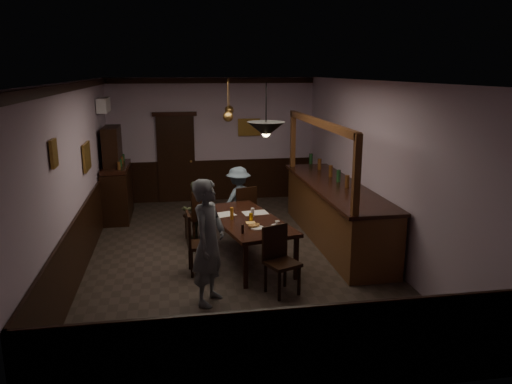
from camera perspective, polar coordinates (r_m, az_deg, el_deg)
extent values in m
cube|color=#2D2621|center=(8.81, -2.59, -7.37)|extent=(5.00, 8.00, 0.01)
cube|color=white|center=(8.22, -2.82, 12.57)|extent=(5.00, 8.00, 0.01)
cube|color=#B99FB7|center=(12.31, -4.98, 5.94)|extent=(5.00, 0.01, 3.00)
cube|color=#B99FB7|center=(4.59, 3.45, -7.66)|extent=(5.00, 0.01, 3.00)
cube|color=#B99FB7|center=(8.46, -19.75, 1.57)|extent=(0.01, 8.00, 3.00)
cube|color=#B99FB7|center=(9.03, 13.27, 2.74)|extent=(0.01, 8.00, 3.00)
cube|color=black|center=(8.38, -1.12, -3.23)|extent=(1.48, 2.37, 0.06)
cube|color=black|center=(7.47, -1.21, -8.48)|extent=(0.07, 0.07, 0.69)
cube|color=black|center=(7.79, 4.60, -7.54)|extent=(0.07, 0.07, 0.69)
cube|color=black|center=(9.28, -5.87, -4.02)|extent=(0.07, 0.07, 0.69)
cube|color=black|center=(9.55, -1.04, -3.44)|extent=(0.07, 0.07, 0.69)
cube|color=black|center=(9.54, -6.64, -2.82)|extent=(0.56, 0.56, 0.05)
cube|color=black|center=(9.30, -6.17, -1.48)|extent=(0.41, 0.20, 0.51)
cube|color=black|center=(9.83, -6.13, -3.76)|extent=(0.04, 0.04, 0.44)
cube|color=black|center=(9.70, -7.98, -4.08)|extent=(0.04, 0.04, 0.44)
cube|color=black|center=(9.54, -5.20, -4.30)|extent=(0.04, 0.04, 0.44)
cube|color=black|center=(9.39, -7.10, -4.64)|extent=(0.04, 0.04, 0.44)
cube|color=black|center=(9.82, -1.59, -2.26)|extent=(0.54, 0.54, 0.05)
cube|color=black|center=(9.58, -1.10, -0.97)|extent=(0.42, 0.17, 0.51)
cube|color=black|center=(10.11, -1.13, -3.20)|extent=(0.04, 0.04, 0.44)
cube|color=black|center=(9.97, -2.92, -3.46)|extent=(0.04, 0.04, 0.44)
cube|color=black|center=(9.81, -0.23, -3.73)|extent=(0.04, 0.04, 0.44)
cube|color=black|center=(9.67, -2.06, -4.01)|extent=(0.04, 0.04, 0.44)
cube|color=black|center=(7.26, 3.03, -8.19)|extent=(0.56, 0.56, 0.05)
cube|color=black|center=(7.31, 2.16, -5.71)|extent=(0.41, 0.21, 0.51)
cube|color=black|center=(7.13, 2.67, -10.70)|extent=(0.04, 0.04, 0.44)
cube|color=black|center=(7.32, 4.93, -10.07)|extent=(0.04, 0.04, 0.44)
cube|color=black|center=(7.39, 1.09, -9.77)|extent=(0.04, 0.04, 0.44)
cube|color=black|center=(7.58, 3.31, -9.19)|extent=(0.04, 0.04, 0.44)
cube|color=black|center=(8.02, -6.26, -6.04)|extent=(0.46, 0.46, 0.05)
cube|color=black|center=(7.91, -7.73, -4.22)|extent=(0.07, 0.44, 0.52)
cube|color=black|center=(7.96, -4.80, -8.02)|extent=(0.04, 0.04, 0.44)
cube|color=black|center=(8.29, -5.14, -7.13)|extent=(0.04, 0.04, 0.44)
cube|color=black|center=(7.93, -7.34, -8.19)|extent=(0.04, 0.04, 0.44)
cube|color=black|center=(8.25, -7.58, -7.29)|extent=(0.04, 0.04, 0.44)
imported|color=slate|center=(6.88, -5.42, -5.73)|extent=(0.68, 0.77, 1.77)
imported|color=#475130|center=(9.70, -6.99, -1.97)|extent=(0.66, 0.60, 1.11)
imported|color=slate|center=(9.94, -2.02, -0.85)|extent=(0.98, 0.86, 1.32)
cube|color=silver|center=(8.58, -3.89, -2.62)|extent=(0.50, 0.43, 0.01)
cube|color=silver|center=(8.67, -0.09, -2.40)|extent=(0.45, 0.35, 0.01)
cube|color=#F6B75A|center=(8.14, -0.62, -3.52)|extent=(0.18, 0.18, 0.00)
cylinder|color=white|center=(7.99, 2.28, -3.84)|extent=(0.15, 0.15, 0.01)
imported|color=white|center=(7.96, 2.46, -3.57)|extent=(0.10, 0.10, 0.07)
cylinder|color=white|center=(7.86, 0.16, -4.12)|extent=(0.22, 0.22, 0.01)
torus|color=#C68C47|center=(7.87, -0.44, -3.88)|extent=(0.13, 0.13, 0.04)
torus|color=#C68C47|center=(7.91, -0.04, -3.79)|extent=(0.13, 0.13, 0.04)
cylinder|color=yellow|center=(8.25, -0.58, -2.86)|extent=(0.07, 0.07, 0.12)
cylinder|color=#BF721E|center=(8.31, -2.78, -2.46)|extent=(0.06, 0.06, 0.20)
cylinder|color=silver|center=(8.45, -0.39, -2.34)|extent=(0.06, 0.06, 0.15)
cylinder|color=black|center=(7.60, -1.54, -4.25)|extent=(0.04, 0.04, 0.14)
cube|color=black|center=(11.32, -15.52, -0.17)|extent=(0.54, 1.51, 1.08)
cube|color=black|center=(11.19, -15.72, 2.79)|extent=(0.52, 1.46, 0.09)
cube|color=black|center=(11.13, -16.12, 4.96)|extent=(0.32, 0.97, 0.86)
cube|color=#482613|center=(9.52, 9.05, -2.52)|extent=(0.86, 4.03, 1.06)
cube|color=black|center=(9.37, 9.06, 0.69)|extent=(0.96, 4.13, 0.06)
cube|color=#482613|center=(9.07, 7.14, 7.89)|extent=(0.10, 3.94, 0.12)
cube|color=#482613|center=(7.36, 11.27, 1.81)|extent=(0.10, 0.10, 1.25)
cube|color=#482613|center=(10.98, 4.18, 5.95)|extent=(0.10, 0.10, 1.25)
cube|color=black|center=(12.29, -9.11, 3.68)|extent=(0.90, 0.06, 2.10)
cube|color=white|center=(11.17, -17.03, 9.50)|extent=(0.20, 0.85, 0.30)
cube|color=olive|center=(6.80, -22.11, 4.11)|extent=(0.04, 0.28, 0.36)
cube|color=olive|center=(9.20, -18.78, 3.84)|extent=(0.04, 0.62, 0.48)
cube|color=olive|center=(12.34, -0.79, 7.42)|extent=(0.55, 0.04, 0.42)
cylinder|color=black|center=(7.29, 1.17, 9.78)|extent=(0.02, 0.02, 0.67)
cone|color=black|center=(7.32, 1.16, 7.16)|extent=(0.56, 0.56, 0.22)
sphere|color=#FFD88C|center=(7.33, 1.15, 6.78)|extent=(0.12, 0.12, 0.12)
cylinder|color=#BF8C3F|center=(9.67, -3.24, 10.68)|extent=(0.02, 0.02, 0.70)
cone|color=#BF8C3F|center=(9.69, -3.21, 8.61)|extent=(0.20, 0.20, 0.22)
sphere|color=#FFD88C|center=(9.70, -3.20, 8.32)|extent=(0.12, 0.12, 0.12)
cylinder|color=#BF8C3F|center=(11.22, -3.10, 11.11)|extent=(0.02, 0.02, 0.70)
cone|color=#BF8C3F|center=(11.24, -3.08, 9.33)|extent=(0.20, 0.20, 0.22)
sphere|color=#FFD88C|center=(11.24, -3.08, 9.07)|extent=(0.12, 0.12, 0.12)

